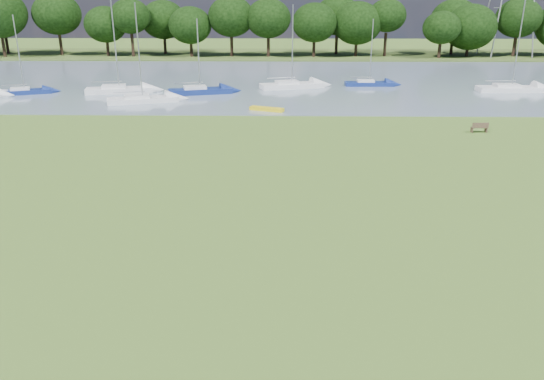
{
  "coord_description": "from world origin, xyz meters",
  "views": [
    {
      "loc": [
        0.72,
        -23.5,
        9.88
      ],
      "look_at": [
        0.28,
        -2.0,
        1.96
      ],
      "focal_mm": 35.0,
      "sensor_mm": 36.0,
      "label": 1
    }
  ],
  "objects_px": {
    "sailboat_8": "(369,82)",
    "kayak": "(267,109)",
    "sailboat_3": "(199,89)",
    "sailboat_5": "(24,90)",
    "sailboat_0": "(291,84)",
    "sailboat_1": "(511,87)",
    "sailboat_6": "(118,88)",
    "sailboat_4": "(142,98)",
    "riverbank_bench": "(480,127)"
  },
  "relations": [
    {
      "from": "sailboat_0",
      "to": "sailboat_5",
      "type": "distance_m",
      "value": 28.65
    },
    {
      "from": "kayak",
      "to": "sailboat_0",
      "type": "bearing_deg",
      "value": 101.48
    },
    {
      "from": "kayak",
      "to": "sailboat_3",
      "type": "distance_m",
      "value": 11.33
    },
    {
      "from": "sailboat_3",
      "to": "sailboat_8",
      "type": "relative_size",
      "value": 1.03
    },
    {
      "from": "sailboat_3",
      "to": "sailboat_6",
      "type": "xyz_separation_m",
      "value": [
        -8.78,
        0.57,
        0.02
      ]
    },
    {
      "from": "riverbank_bench",
      "to": "sailboat_8",
      "type": "height_order",
      "value": "sailboat_8"
    },
    {
      "from": "sailboat_3",
      "to": "sailboat_4",
      "type": "distance_m",
      "value": 6.86
    },
    {
      "from": "sailboat_0",
      "to": "sailboat_1",
      "type": "bearing_deg",
      "value": -21.28
    },
    {
      "from": "kayak",
      "to": "riverbank_bench",
      "type": "bearing_deg",
      "value": -2.44
    },
    {
      "from": "sailboat_3",
      "to": "sailboat_6",
      "type": "height_order",
      "value": "sailboat_6"
    },
    {
      "from": "kayak",
      "to": "sailboat_1",
      "type": "xyz_separation_m",
      "value": [
        26.22,
        10.78,
        0.33
      ]
    },
    {
      "from": "sailboat_1",
      "to": "sailboat_0",
      "type": "bearing_deg",
      "value": 174.77
    },
    {
      "from": "kayak",
      "to": "sailboat_0",
      "type": "relative_size",
      "value": 0.36
    },
    {
      "from": "sailboat_6",
      "to": "sailboat_3",
      "type": "bearing_deg",
      "value": -15.83
    },
    {
      "from": "sailboat_5",
      "to": "sailboat_8",
      "type": "bearing_deg",
      "value": -12.1
    },
    {
      "from": "sailboat_3",
      "to": "sailboat_8",
      "type": "distance_m",
      "value": 19.62
    },
    {
      "from": "riverbank_bench",
      "to": "sailboat_3",
      "type": "relative_size",
      "value": 0.17
    },
    {
      "from": "riverbank_bench",
      "to": "sailboat_5",
      "type": "bearing_deg",
      "value": 154.88
    },
    {
      "from": "sailboat_5",
      "to": "sailboat_6",
      "type": "relative_size",
      "value": 0.8
    },
    {
      "from": "sailboat_5",
      "to": "kayak",
      "type": "bearing_deg",
      "value": -38.92
    },
    {
      "from": "kayak",
      "to": "sailboat_3",
      "type": "relative_size",
      "value": 0.42
    },
    {
      "from": "sailboat_1",
      "to": "sailboat_3",
      "type": "distance_m",
      "value": 33.68
    },
    {
      "from": "sailboat_0",
      "to": "sailboat_4",
      "type": "height_order",
      "value": "sailboat_4"
    },
    {
      "from": "kayak",
      "to": "sailboat_6",
      "type": "height_order",
      "value": "sailboat_6"
    },
    {
      "from": "sailboat_0",
      "to": "sailboat_3",
      "type": "distance_m",
      "value": 10.55
    },
    {
      "from": "riverbank_bench",
      "to": "sailboat_6",
      "type": "bearing_deg",
      "value": 148.03
    },
    {
      "from": "kayak",
      "to": "sailboat_1",
      "type": "height_order",
      "value": "sailboat_1"
    },
    {
      "from": "sailboat_3",
      "to": "sailboat_5",
      "type": "distance_m",
      "value": 18.53
    },
    {
      "from": "sailboat_4",
      "to": "sailboat_8",
      "type": "xyz_separation_m",
      "value": [
        23.68,
        10.52,
        -0.03
      ]
    },
    {
      "from": "sailboat_8",
      "to": "kayak",
      "type": "bearing_deg",
      "value": -129.57
    },
    {
      "from": "sailboat_1",
      "to": "sailboat_4",
      "type": "height_order",
      "value": "sailboat_1"
    },
    {
      "from": "sailboat_5",
      "to": "riverbank_bench",
      "type": "bearing_deg",
      "value": -41.88
    },
    {
      "from": "sailboat_3",
      "to": "sailboat_6",
      "type": "distance_m",
      "value": 8.8
    },
    {
      "from": "sailboat_1",
      "to": "sailboat_4",
      "type": "xyz_separation_m",
      "value": [
        -38.53,
        -6.98,
        -0.04
      ]
    },
    {
      "from": "sailboat_4",
      "to": "sailboat_6",
      "type": "height_order",
      "value": "sailboat_6"
    },
    {
      "from": "sailboat_0",
      "to": "sailboat_1",
      "type": "relative_size",
      "value": 0.93
    },
    {
      "from": "sailboat_8",
      "to": "sailboat_4",
      "type": "bearing_deg",
      "value": -157.17
    },
    {
      "from": "sailboat_3",
      "to": "sailboat_4",
      "type": "bearing_deg",
      "value": -151.99
    },
    {
      "from": "riverbank_bench",
      "to": "sailboat_1",
      "type": "relative_size",
      "value": 0.14
    },
    {
      "from": "sailboat_4",
      "to": "sailboat_6",
      "type": "distance_m",
      "value": 6.6
    },
    {
      "from": "riverbank_bench",
      "to": "kayak",
      "type": "xyz_separation_m",
      "value": [
        -16.5,
        7.59,
        -0.19
      ]
    },
    {
      "from": "sailboat_8",
      "to": "sailboat_1",
      "type": "bearing_deg",
      "value": -14.54
    },
    {
      "from": "riverbank_bench",
      "to": "sailboat_8",
      "type": "xyz_separation_m",
      "value": [
        -5.13,
        21.92,
        0.06
      ]
    },
    {
      "from": "riverbank_bench",
      "to": "sailboat_1",
      "type": "height_order",
      "value": "sailboat_1"
    },
    {
      "from": "sailboat_5",
      "to": "sailboat_6",
      "type": "height_order",
      "value": "sailboat_6"
    },
    {
      "from": "sailboat_0",
      "to": "sailboat_8",
      "type": "xyz_separation_m",
      "value": [
        8.98,
        1.78,
        -0.08
      ]
    },
    {
      "from": "kayak",
      "to": "sailboat_4",
      "type": "bearing_deg",
      "value": -174.89
    },
    {
      "from": "kayak",
      "to": "sailboat_8",
      "type": "height_order",
      "value": "sailboat_8"
    },
    {
      "from": "kayak",
      "to": "sailboat_1",
      "type": "bearing_deg",
      "value": 44.63
    },
    {
      "from": "sailboat_3",
      "to": "sailboat_5",
      "type": "xyz_separation_m",
      "value": [
        -18.52,
        -0.5,
        -0.06
      ]
    }
  ]
}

